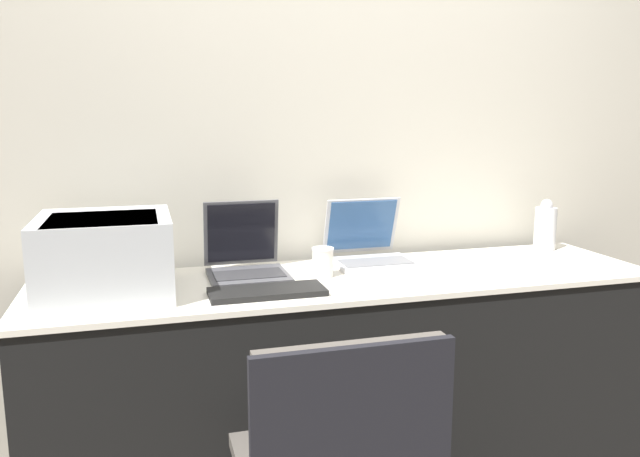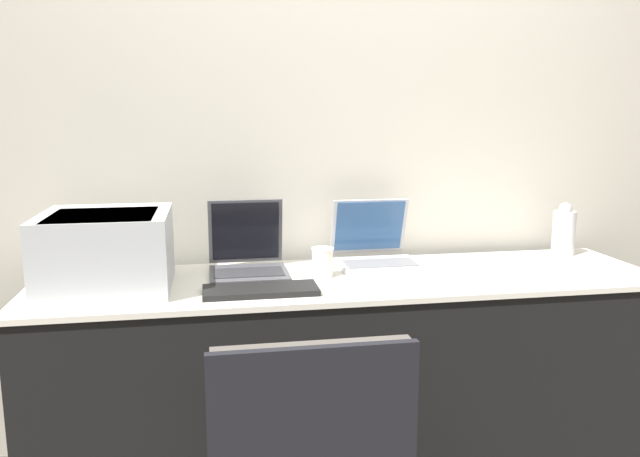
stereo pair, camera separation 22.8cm
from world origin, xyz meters
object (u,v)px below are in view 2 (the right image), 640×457
Objects in this scene: external_keyboard at (261,290)px; coffee_cup at (323,262)px; laptop_left at (248,258)px; metal_pitcher at (564,231)px; chair at (307,455)px; laptop_right at (375,250)px; printer at (107,248)px.

coffee_cup is (0.24, 0.17, 0.05)m from external_keyboard.
laptop_left reaches higher than coffee_cup.
metal_pitcher is 1.62m from chair.
external_keyboard is (0.03, -0.28, -0.05)m from laptop_left.
coffee_cup reaches higher than chair.
metal_pitcher is at bearing 9.62° from coffee_cup.
laptop_left is 0.52m from laptop_right.
chair is at bearing -84.21° from laptop_left.
coffee_cup is at bearing -146.00° from laptop_right.
laptop_right is at bearing 34.72° from external_keyboard.
coffee_cup is (-0.25, -0.17, -0.00)m from laptop_right.
laptop_right is at bearing 34.00° from coffee_cup.
printer is 1.92× the size of metal_pitcher.
chair is (-0.18, -0.77, -0.31)m from coffee_cup.
printer is 1.84m from metal_pitcher.
laptop_left is at bearing -176.67° from metal_pitcher.
laptop_right is at bearing 65.46° from chair.
printer reaches higher than laptop_right.
coffee_cup is at bearing -21.21° from laptop_left.
laptop_left is 2.78× the size of coffee_cup.
chair is at bearing -142.92° from metal_pitcher.
laptop_right is 1.47× the size of metal_pitcher.
metal_pitcher is 0.26× the size of chair.
coffee_cup is 1.09m from metal_pitcher.
metal_pitcher is at bearing 37.08° from chair.
printer reaches higher than chair.
laptop_left is at bearing 95.79° from chair.
printer reaches higher than coffee_cup.
metal_pitcher is (1.08, 0.18, 0.05)m from coffee_cup.
chair is (-0.43, -0.93, -0.31)m from laptop_right.
external_keyboard is at bearing -144.56° from coffee_cup.
metal_pitcher is at bearing 3.33° from laptop_left.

